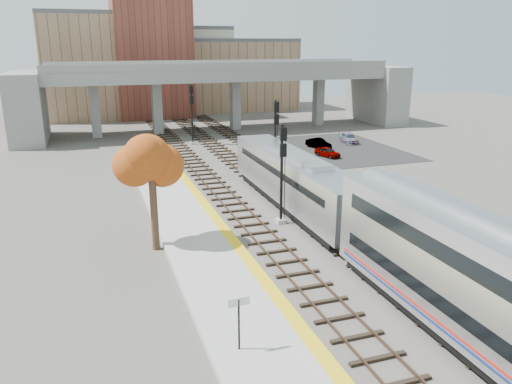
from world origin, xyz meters
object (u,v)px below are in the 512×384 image
object	(u,v)px
car_a	(328,152)
signal_mast_near	(282,176)
tree	(151,159)
car_b	(318,143)
signal_mast_far	(192,115)
locomotive	(294,179)
signal_mast_mid	(275,139)
car_c	(349,138)

from	to	relation	value
car_a	signal_mast_near	bearing A→B (deg)	-143.43
tree	car_b	size ratio (longest dim) A/B	2.17
signal_mast_far	tree	bearing A→B (deg)	-105.90
locomotive	car_b	xyz separation A→B (m)	(11.35, 19.25, -1.66)
signal_mast_mid	tree	xyz separation A→B (m)	(-12.91, -13.57, 2.11)
signal_mast_mid	signal_mast_far	distance (m)	17.85
locomotive	signal_mast_near	distance (m)	3.65
car_a	locomotive	bearing A→B (deg)	-143.07
signal_mast_near	signal_mast_mid	world-z (taller)	signal_mast_mid
car_c	signal_mast_near	bearing A→B (deg)	-118.15
signal_mast_near	signal_mast_far	distance (m)	29.24
signal_mast_mid	car_c	bearing A→B (deg)	40.00
locomotive	signal_mast_near	world-z (taller)	signal_mast_near
signal_mast_near	signal_mast_far	bearing A→B (deg)	90.00
tree	car_a	size ratio (longest dim) A/B	2.40
signal_mast_mid	car_c	distance (m)	19.05
tree	car_a	world-z (taller)	tree
car_b	signal_mast_near	bearing A→B (deg)	-136.31
tree	car_c	xyz separation A→B (m)	(27.33, 25.67, -5.01)
signal_mast_near	car_a	distance (m)	21.67
car_b	locomotive	bearing A→B (deg)	-135.43
signal_mast_near	tree	world-z (taller)	tree
tree	car_c	world-z (taller)	tree
car_a	car_b	distance (m)	4.59
signal_mast_far	signal_mast_mid	bearing A→B (deg)	-76.72
locomotive	signal_mast_mid	size ratio (longest dim) A/B	2.70
signal_mast_near	tree	bearing A→B (deg)	-169.09
locomotive	car_a	distance (m)	18.09
locomotive	signal_mast_mid	bearing A→B (deg)	77.59
car_a	car_b	size ratio (longest dim) A/B	0.91
signal_mast_mid	car_a	size ratio (longest dim) A/B	2.24
signal_mast_mid	car_b	bearing A→B (deg)	47.41
signal_mast_far	tree	xyz separation A→B (m)	(-8.81, -30.94, 2.01)
signal_mast_near	car_c	xyz separation A→B (m)	(18.52, 23.97, -2.78)
signal_mast_far	tree	world-z (taller)	tree
car_a	car_c	xyz separation A→B (m)	(6.15, 6.40, 0.02)
locomotive	tree	bearing A→B (deg)	-157.68
locomotive	car_b	bearing A→B (deg)	59.49
tree	signal_mast_near	bearing A→B (deg)	10.91
locomotive	tree	world-z (taller)	tree
signal_mast_mid	signal_mast_far	world-z (taller)	signal_mast_far
signal_mast_near	tree	distance (m)	9.25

